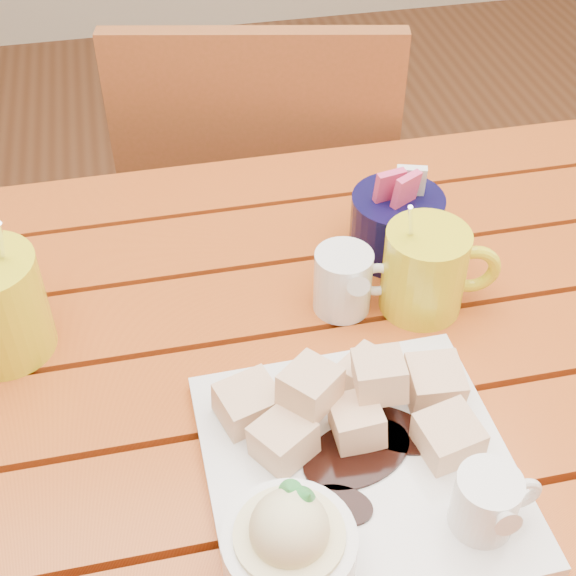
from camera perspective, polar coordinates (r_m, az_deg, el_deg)
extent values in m
cube|color=#923412|center=(0.75, 2.77, -13.14)|extent=(1.20, 0.11, 0.03)
cube|color=#923412|center=(0.82, 0.79, -6.71)|extent=(1.20, 0.11, 0.03)
cube|color=#923412|center=(0.90, -0.82, -1.33)|extent=(1.20, 0.11, 0.03)
cube|color=#923412|center=(0.98, -2.16, 3.16)|extent=(1.20, 0.11, 0.03)
cube|color=#923412|center=(1.07, -3.29, 6.92)|extent=(1.20, 0.11, 0.03)
cube|color=#923412|center=(1.12, -3.33, 5.11)|extent=(1.12, 0.04, 0.08)
cylinder|color=#923412|center=(1.48, 18.69, -2.57)|extent=(0.06, 0.06, 0.72)
cube|color=white|center=(0.73, 5.08, -12.66)|extent=(0.27, 0.27, 0.02)
cube|color=#CC7B3E|center=(0.76, 5.75, -6.26)|extent=(0.07, 0.07, 0.04)
cube|color=#CC7B3E|center=(0.77, 10.32, -6.63)|extent=(0.05, 0.05, 0.04)
cube|color=#CC7B3E|center=(0.71, 1.58, -7.06)|extent=(0.07, 0.07, 0.04)
cube|color=#CC7B3E|center=(0.73, 11.34, -10.33)|extent=(0.06, 0.06, 0.04)
cube|color=#CC7B3E|center=(0.73, 4.91, -9.45)|extent=(0.05, 0.05, 0.04)
cube|color=#CC7B3E|center=(0.74, -2.88, -8.20)|extent=(0.06, 0.06, 0.04)
cube|color=#CC7B3E|center=(0.71, -0.33, -10.75)|extent=(0.07, 0.07, 0.04)
cube|color=#CC7B3E|center=(0.72, 6.52, -6.23)|extent=(0.05, 0.05, 0.04)
cylinder|color=white|center=(0.65, 0.09, -18.19)|extent=(0.10, 0.10, 0.04)
cylinder|color=beige|center=(0.64, 0.10, -17.69)|extent=(0.09, 0.09, 0.03)
sphere|color=beige|center=(0.62, 0.10, -16.76)|extent=(0.06, 0.06, 0.06)
cone|color=green|center=(0.61, 1.30, -14.66)|extent=(0.03, 0.04, 0.03)
cone|color=green|center=(0.61, 0.11, -14.21)|extent=(0.03, 0.03, 0.02)
cylinder|color=white|center=(0.68, 13.85, -14.54)|extent=(0.05, 0.05, 0.06)
cylinder|color=black|center=(0.66, 14.20, -13.36)|extent=(0.04, 0.04, 0.01)
cone|color=white|center=(0.65, 15.07, -15.39)|extent=(0.02, 0.02, 0.03)
torus|color=white|center=(0.69, 16.24, -13.86)|extent=(0.04, 0.01, 0.04)
cylinder|color=silver|center=(0.82, -19.59, 1.46)|extent=(0.03, 0.06, 0.15)
cylinder|color=yellow|center=(0.86, 9.66, 1.23)|extent=(0.09, 0.09, 0.10)
cylinder|color=black|center=(0.83, 9.98, 3.39)|extent=(0.07, 0.07, 0.01)
torus|color=yellow|center=(0.87, 12.97, 1.30)|extent=(0.06, 0.02, 0.06)
cylinder|color=silver|center=(0.84, 8.75, 3.31)|extent=(0.04, 0.05, 0.13)
cylinder|color=white|center=(0.85, 3.91, 0.49)|extent=(0.06, 0.06, 0.07)
cylinder|color=white|center=(0.83, 4.02, 2.18)|extent=(0.05, 0.05, 0.01)
cone|color=white|center=(0.81, 4.56, 0.41)|extent=(0.03, 0.03, 0.03)
torus|color=white|center=(0.86, 6.26, 0.92)|extent=(0.04, 0.02, 0.04)
cylinder|color=black|center=(0.93, 7.68, 4.45)|extent=(0.11, 0.11, 0.08)
cube|color=#DF3C6D|center=(0.90, 7.17, 6.97)|extent=(0.04, 0.02, 0.05)
cube|color=white|center=(0.91, 8.68, 7.30)|extent=(0.04, 0.02, 0.05)
cube|color=#DF3C6D|center=(0.89, 8.33, 6.67)|extent=(0.04, 0.03, 0.05)
cube|color=brown|center=(1.52, -1.83, 5.04)|extent=(0.50, 0.50, 0.03)
cylinder|color=brown|center=(1.81, 4.18, 2.79)|extent=(0.04, 0.04, 0.42)
cylinder|color=brown|center=(1.81, -7.27, 2.74)|extent=(0.04, 0.04, 0.42)
cylinder|color=brown|center=(1.54, 4.96, -5.73)|extent=(0.04, 0.04, 0.42)
cylinder|color=brown|center=(1.55, -8.47, -5.73)|extent=(0.04, 0.04, 0.42)
cube|color=brown|center=(1.23, -2.24, 8.44)|extent=(0.42, 0.12, 0.44)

